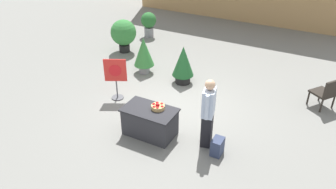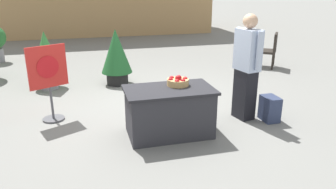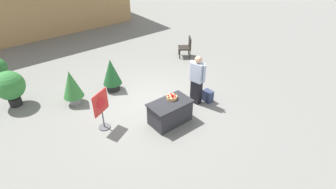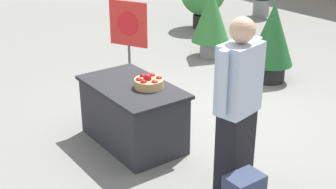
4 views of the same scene
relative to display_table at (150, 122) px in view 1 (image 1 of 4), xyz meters
The scene contains 11 objects.
ground_plane 1.26m from the display_table, 87.51° to the left, with size 120.00×120.00×0.00m, color slate.
display_table is the anchor object (origin of this frame).
apple_basket 0.48m from the display_table, 35.25° to the left, with size 0.33×0.33×0.16m.
person_visitor 1.53m from the display_table, 11.89° to the left, with size 0.34×0.60×1.76m.
backpack 1.78m from the display_table, ahead, with size 0.24×0.34×0.42m.
poster_board 2.07m from the display_table, 149.54° to the left, with size 0.59×0.36×1.27m.
patio_chair 5.01m from the display_table, 42.08° to the left, with size 0.77×0.77×0.94m.
potted_plant_near_right 5.42m from the display_table, 131.54° to the left, with size 0.98×0.98×1.27m.
potted_plant_far_right 2.88m from the display_table, 99.29° to the left, with size 0.69×0.69×1.26m.
potted_plant_near_left 6.95m from the display_table, 121.29° to the left, with size 0.66×0.66×1.06m.
potted_plant_far_left 3.47m from the display_table, 124.16° to the left, with size 0.68×0.68×1.26m.
Camera 1 is at (3.49, -6.86, 5.10)m, focal length 35.00 mm.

